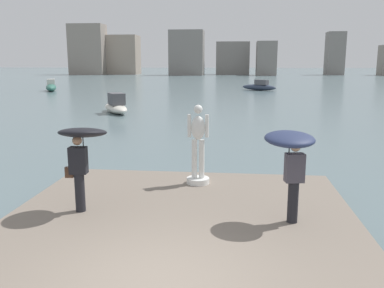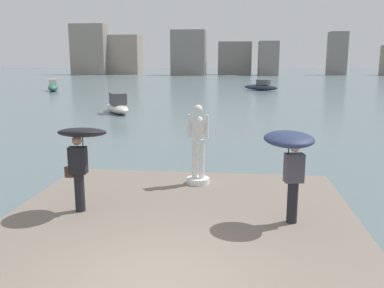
{
  "view_description": "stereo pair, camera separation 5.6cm",
  "coord_description": "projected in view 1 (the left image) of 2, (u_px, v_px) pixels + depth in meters",
  "views": [
    {
      "loc": [
        1.15,
        -5.63,
        3.73
      ],
      "look_at": [
        0.0,
        5.09,
        1.55
      ],
      "focal_mm": 38.44,
      "sensor_mm": 36.0,
      "label": 1
    },
    {
      "loc": [
        1.21,
        -5.62,
        3.73
      ],
      "look_at": [
        0.0,
        5.09,
        1.55
      ],
      "focal_mm": 38.44,
      "sensor_mm": 36.0,
      "label": 2
    }
  ],
  "objects": [
    {
      "name": "statue_white_figure",
      "position": [
        198.0,
        151.0,
        11.22
      ],
      "size": [
        0.63,
        0.63,
        2.18
      ],
      "color": "white",
      "rests_on": "pier"
    },
    {
      "name": "boat_near",
      "position": [
        259.0,
        86.0,
        53.45
      ],
      "size": [
        4.72,
        3.69,
        1.37
      ],
      "color": "#2D384C",
      "rests_on": "ground"
    },
    {
      "name": "boat_far",
      "position": [
        51.0,
        87.0,
        52.25
      ],
      "size": [
        3.11,
        4.91,
        1.49
      ],
      "color": "#336B5B",
      "rests_on": "ground"
    },
    {
      "name": "pier",
      "position": [
        174.0,
        246.0,
        7.98
      ],
      "size": [
        7.67,
        9.44,
        0.4
      ],
      "primitive_type": "cube",
      "color": "slate",
      "rests_on": "ground"
    },
    {
      "name": "onlooker_right",
      "position": [
        291.0,
        151.0,
        8.38
      ],
      "size": [
        1.2,
        1.21,
        1.95
      ],
      "color": "black",
      "rests_on": "pier"
    },
    {
      "name": "onlooker_left",
      "position": [
        81.0,
        145.0,
        9.02
      ],
      "size": [
        1.12,
        1.14,
        1.98
      ],
      "color": "black",
      "rests_on": "pier"
    },
    {
      "name": "distant_skyline",
      "position": [
        199.0,
        55.0,
        113.9
      ],
      "size": [
        93.66,
        13.67,
        13.79
      ],
      "color": "gray",
      "rests_on": "ground"
    },
    {
      "name": "ground_plane",
      "position": [
        226.0,
        96.0,
        45.33
      ],
      "size": [
        400.0,
        400.0,
        0.0
      ],
      "primitive_type": "plane",
      "color": "slate"
    },
    {
      "name": "boat_mid",
      "position": [
        116.0,
        106.0,
        29.98
      ],
      "size": [
        3.26,
        4.41,
        1.47
      ],
      "color": "silver",
      "rests_on": "ground"
    }
  ]
}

